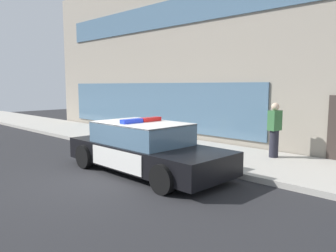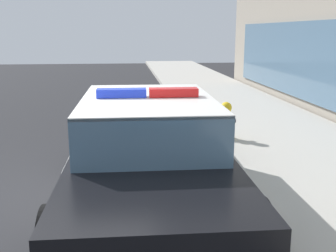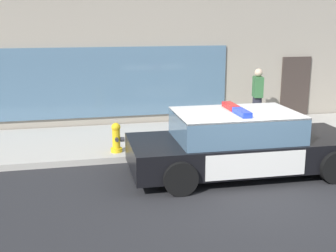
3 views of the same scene
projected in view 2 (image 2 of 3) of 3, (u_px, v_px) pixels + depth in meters
ground at (69, 195)px, 5.71m from camera, size 48.00×48.00×0.00m
police_cruiser at (149, 151)px, 5.43m from camera, size 4.98×2.19×1.49m
fire_hydrant at (226, 121)px, 8.09m from camera, size 0.34×0.39×0.73m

